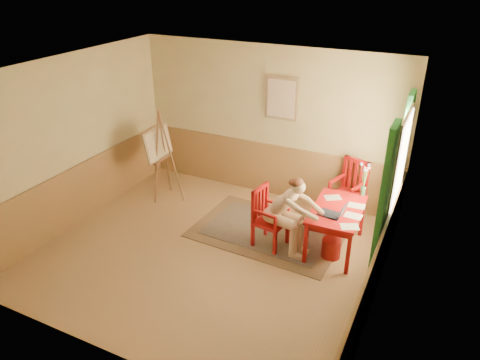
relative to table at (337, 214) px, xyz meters
The scene contains 14 objects.
room 2.08m from the table, 151.47° to the right, with size 5.04×4.54×2.84m.
wainscot 1.71m from the table, behind, with size 5.00×4.50×1.00m.
window 1.03m from the table, 13.79° to the left, with size 0.12×2.01×2.20m.
wall_portrait 2.31m from the table, 138.54° to the left, with size 0.60×0.05×0.76m.
rug 1.27m from the table, behind, with size 2.47×1.71×0.02m.
table is the anchor object (origin of this frame).
chair_left 1.05m from the table, 160.90° to the right, with size 0.51×0.50×0.98m.
chair_back 0.99m from the table, 92.99° to the left, with size 0.61×0.62×1.08m.
figure 0.78m from the table, 150.46° to the right, with size 0.98×0.49×1.29m.
laptop 0.27m from the table, 88.82° to the right, with size 0.40×0.27×0.23m.
papers 0.18m from the table, ahead, with size 0.75×1.02×0.00m.
vase 0.73m from the table, 68.85° to the left, with size 0.19×0.28×0.53m.
wastebasket 0.53m from the table, 85.48° to the right, with size 0.29×0.29×0.31m, color maroon.
easel 3.42m from the table, behind, with size 0.57×0.76×1.71m.
Camera 1 is at (2.95, -5.02, 4.10)m, focal length 33.82 mm.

